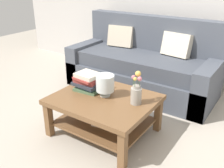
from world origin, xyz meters
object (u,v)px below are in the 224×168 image
at_px(couch, 143,66).
at_px(glass_hurricane_vase, 105,84).
at_px(flower_pitcher, 136,92).
at_px(coffee_table, 104,107).
at_px(book_stack_main, 87,82).

relative_size(couch, glass_hurricane_vase, 9.23).
distance_m(couch, flower_pitcher, 1.34).
bearing_deg(coffee_table, couch, 99.32).
xyz_separation_m(coffee_table, glass_hurricane_vase, (-0.02, 0.04, 0.26)).
relative_size(coffee_table, book_stack_main, 3.27).
distance_m(coffee_table, glass_hurricane_vase, 0.26).
height_order(book_stack_main, flower_pitcher, flower_pitcher).
bearing_deg(book_stack_main, coffee_table, -11.38).
bearing_deg(flower_pitcher, book_stack_main, -178.14).
distance_m(couch, book_stack_main, 1.24).
relative_size(couch, book_stack_main, 6.74).
bearing_deg(glass_hurricane_vase, book_stack_main, 177.65).
xyz_separation_m(couch, coffee_table, (0.21, -1.28, -0.05)).
bearing_deg(coffee_table, flower_pitcher, 12.26).
distance_m(coffee_table, book_stack_main, 0.35).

